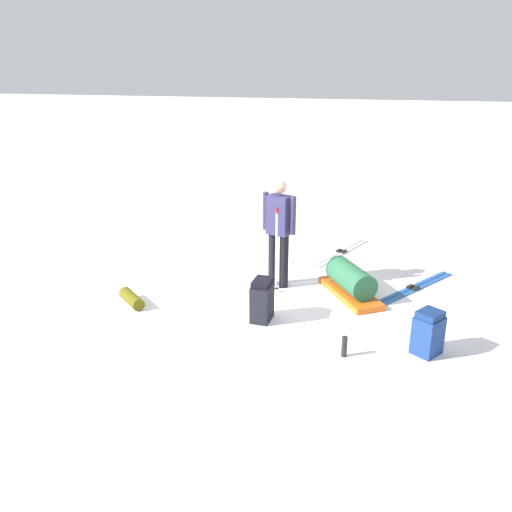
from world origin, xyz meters
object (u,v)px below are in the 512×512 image
at_px(ski_pair_near, 413,289).
at_px(sleeping_mat_rolled, 132,299).
at_px(backpack_bright, 262,300).
at_px(ski_poles_planted_near, 276,246).
at_px(gear_sled, 351,282).
at_px(ski_pair_far, 341,252).
at_px(thermos_bottle, 344,347).
at_px(skier_standing, 279,227).
at_px(backpack_large_dark, 428,333).

relative_size(ski_pair_near, sleeping_mat_rolled, 3.08).
height_order(ski_pair_near, backpack_bright, backpack_bright).
relative_size(ski_pair_near, backpack_bright, 2.85).
distance_m(ski_poles_planted_near, sleeping_mat_rolled, 2.26).
bearing_deg(gear_sled, ski_pair_far, -172.11).
distance_m(backpack_bright, sleeping_mat_rolled, 1.96).
relative_size(ski_pair_near, thermos_bottle, 6.51).
xyz_separation_m(ski_poles_planted_near, sleeping_mat_rolled, (0.95, -1.95, -0.63)).
relative_size(ski_pair_near, gear_sled, 1.28).
height_order(ski_pair_near, sleeping_mat_rolled, sleeping_mat_rolled).
distance_m(skier_standing, backpack_bright, 1.38).
bearing_deg(thermos_bottle, skier_standing, -149.10).
bearing_deg(backpack_large_dark, skier_standing, -127.71).
bearing_deg(backpack_large_dark, ski_poles_planted_near, -124.35).
relative_size(backpack_bright, sleeping_mat_rolled, 1.08).
bearing_deg(ski_pair_far, ski_pair_near, 39.92).
bearing_deg(skier_standing, ski_pair_near, 97.93).
relative_size(skier_standing, ski_pair_near, 1.00).
bearing_deg(thermos_bottle, ski_pair_far, -175.48).
relative_size(backpack_large_dark, sleeping_mat_rolled, 1.02).
bearing_deg(backpack_large_dark, backpack_bright, -101.54).
bearing_deg(sleeping_mat_rolled, ski_pair_far, 135.50).
bearing_deg(backpack_bright, gear_sled, 133.11).
distance_m(ski_poles_planted_near, gear_sled, 1.23).
xyz_separation_m(ski_pair_far, backpack_bright, (2.93, -0.87, 0.28)).
bearing_deg(backpack_bright, ski_pair_far, 163.44).
bearing_deg(backpack_large_dark, ski_pair_far, -159.51).
height_order(skier_standing, ski_pair_near, skier_standing).
height_order(skier_standing, ski_pair_far, skier_standing).
height_order(ski_pair_far, ski_poles_planted_near, ski_poles_planted_near).
bearing_deg(backpack_bright, sleeping_mat_rolled, -91.88).
height_order(backpack_bright, thermos_bottle, backpack_bright).
relative_size(sleeping_mat_rolled, thermos_bottle, 2.12).
distance_m(ski_pair_far, backpack_large_dark, 3.60).
bearing_deg(ski_pair_far, backpack_large_dark, 20.49).
xyz_separation_m(skier_standing, ski_pair_near, (-0.29, 2.07, -0.94)).
relative_size(skier_standing, ski_poles_planted_near, 1.31).
height_order(gear_sled, sleeping_mat_rolled, gear_sled).
bearing_deg(ski_pair_near, ski_pair_far, -140.08).
distance_m(gear_sled, thermos_bottle, 1.79).
bearing_deg(backpack_large_dark, ski_pair_near, -178.26).
distance_m(skier_standing, gear_sled, 1.35).
xyz_separation_m(ski_pair_far, ski_poles_planted_near, (1.91, -0.87, 0.71)).
xyz_separation_m(ski_pair_near, gear_sled, (0.44, -0.94, 0.21)).
relative_size(ski_poles_planted_near, sleeping_mat_rolled, 2.35).
relative_size(skier_standing, sleeping_mat_rolled, 3.09).
bearing_deg(skier_standing, ski_poles_planted_near, 0.67).
xyz_separation_m(gear_sled, sleeping_mat_rolled, (1.00, -3.08, -0.13)).
relative_size(gear_sled, thermos_bottle, 5.08).
bearing_deg(ski_pair_far, ski_poles_planted_near, -24.36).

